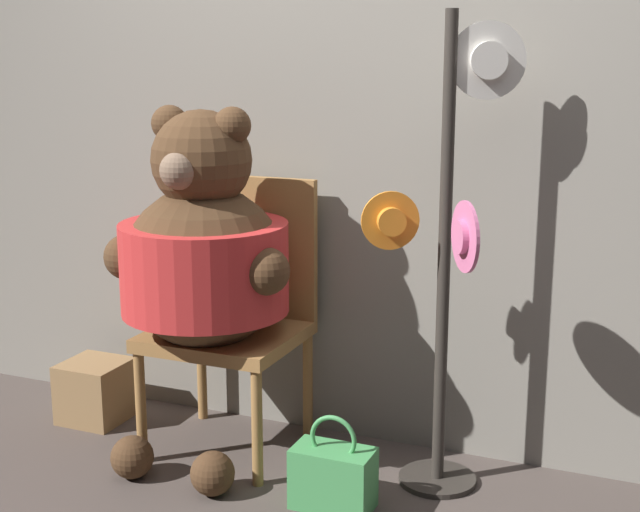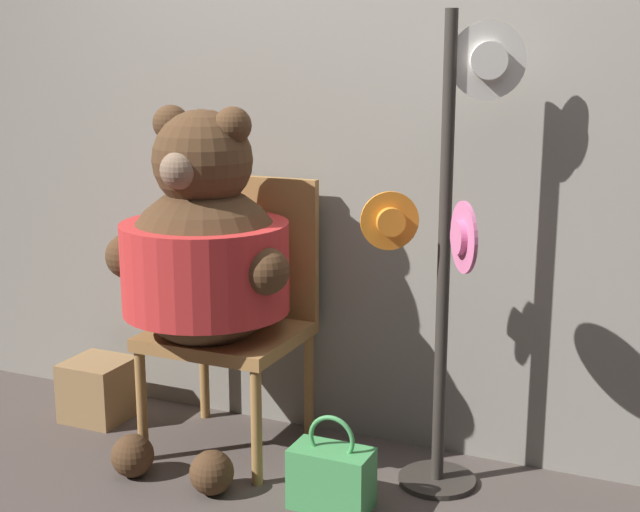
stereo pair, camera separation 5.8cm
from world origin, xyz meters
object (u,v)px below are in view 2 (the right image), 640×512
hat_display_rack (446,258)px  handbag_on_ground (331,476)px  chair (238,305)px  teddy_bear (204,256)px

hat_display_rack → handbag_on_ground: (-0.29, -0.29, -0.73)m
chair → handbag_on_ground: (0.55, -0.36, -0.44)m
chair → hat_display_rack: hat_display_rack is taller
chair → handbag_on_ground: size_ratio=3.12×
teddy_bear → hat_display_rack: (0.88, 0.10, 0.05)m
chair → teddy_bear: (-0.04, -0.18, 0.23)m
teddy_bear → handbag_on_ground: teddy_bear is taller
teddy_bear → hat_display_rack: bearing=6.8°
chair → handbag_on_ground: bearing=-33.4°
chair → hat_display_rack: 0.90m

